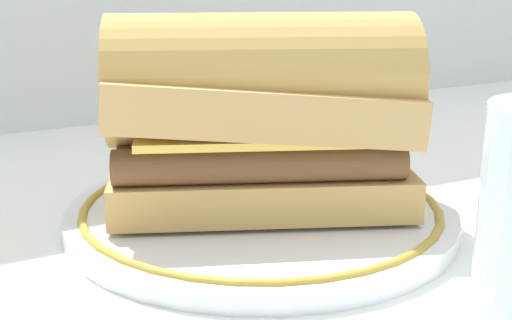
% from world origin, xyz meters
% --- Properties ---
extents(ground_plane, '(1.50, 1.50, 0.00)m').
position_xyz_m(ground_plane, '(0.00, 0.00, 0.00)').
color(ground_plane, white).
extents(plate, '(0.26, 0.26, 0.01)m').
position_xyz_m(plate, '(-0.00, 0.02, 0.01)').
color(plate, white).
rests_on(plate, ground_plane).
extents(sausage_sandwich, '(0.22, 0.17, 0.13)m').
position_xyz_m(sausage_sandwich, '(-0.00, 0.02, 0.08)').
color(sausage_sandwich, tan).
rests_on(sausage_sandwich, plate).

